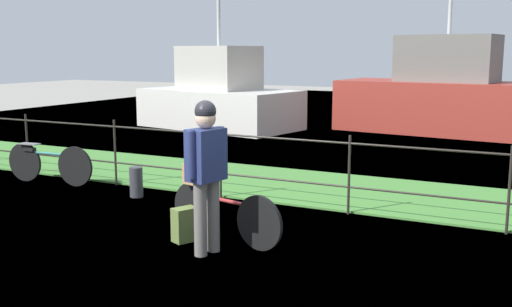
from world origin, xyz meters
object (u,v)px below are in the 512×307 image
Objects in this scene: mooring_bollard at (136,182)px; moored_boat_far at (446,97)px; moored_boat_near at (219,98)px; bicycle_main at (224,213)px; cyclist_person at (206,164)px; wooden_crate at (200,174)px; backpack_on_paving at (185,225)px; bicycle_parked at (49,163)px; terrier_dog at (201,158)px.

mooring_bollard is 10.07m from moored_boat_far.
moored_boat_near is at bearing 111.56° from mooring_bollard.
moored_boat_far reaches higher than mooring_bollard.
cyclist_person reaches higher than bicycle_main.
bicycle_main reaches higher than mooring_bollard.
bicycle_main is at bearing -29.15° from mooring_bollard.
wooden_crate reaches higher than backpack_on_paving.
wooden_crate is at bearing 127.63° from cyclist_person.
backpack_on_paving is at bearing -149.86° from bicycle_main.
bicycle_parked reaches higher than backpack_on_paving.
terrier_dog is at bearing 126.32° from cyclist_person.
wooden_crate is at bearing -18.57° from bicycle_parked.
moored_boat_far is (5.99, 1.80, 0.12)m from moored_boat_near.
bicycle_main is 10.54m from moored_boat_near.
mooring_bollard is at bearing -106.81° from moored_boat_far.
wooden_crate reaches higher than bicycle_parked.
wooden_crate reaches higher than bicycle_main.
moored_boat_far is at bearing 86.56° from bicycle_main.
bicycle_main is 0.96× the size of bicycle_parked.
cyclist_person is 2.99m from mooring_bollard.
backpack_on_paving is at bearing -38.53° from mooring_bollard.
cyclist_person reaches higher than bicycle_parked.
terrier_dog is 4.05m from bicycle_parked.
terrier_dog reaches higher than wooden_crate.
cyclist_person is (0.06, -0.48, 0.67)m from bicycle_main.
moored_boat_near is (-5.34, 9.07, 0.52)m from bicycle_main.
terrier_dog is at bearing -60.95° from moored_boat_near.
backpack_on_paving is (-0.39, -0.23, -0.13)m from bicycle_main.
moored_boat_near reaches higher than terrier_dog.
mooring_bollard is 0.27× the size of bicycle_parked.
cyclist_person is at bearing -36.80° from mooring_bollard.
backpack_on_paving is 2.38m from mooring_bollard.
wooden_crate is 0.76× the size of mooring_bollard.
wooden_crate is 0.76m from cyclist_person.
bicycle_main is 4.36m from bicycle_parked.
terrier_dog is 0.19× the size of bicycle_parked.
moored_boat_near is (-4.95, 9.30, 0.65)m from backpack_on_paving.
bicycle_main is 3.56× the size of mooring_bollard.
terrier_dog is at bearing 166.91° from bicycle_main.
bicycle_parked is 0.35× the size of moored_boat_near.
terrier_dog is 0.81× the size of backpack_on_paving.
wooden_crate is at bearing 166.91° from bicycle_main.
mooring_bollard is (-1.86, 1.48, 0.03)m from backpack_on_paving.
moored_boat_near reaches higher than cyclist_person.
wooden_crate is 10.27m from moored_boat_near.
moored_boat_near reaches higher than bicycle_main.
mooring_bollard is (-2.25, 1.26, -0.10)m from bicycle_main.
moored_boat_near reaches higher than wooden_crate.
bicycle_parked is at bearing 161.47° from terrier_dog.
bicycle_parked is 10.68m from moored_boat_far.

